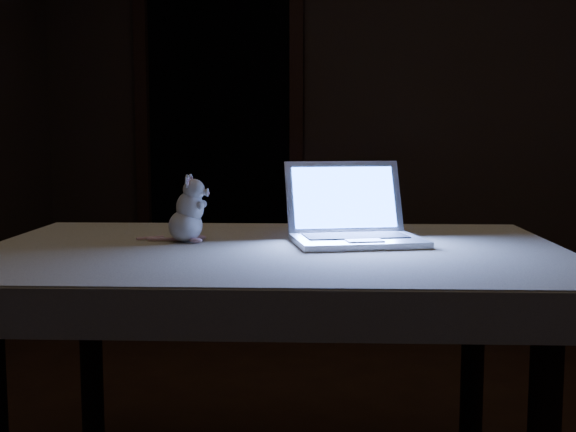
% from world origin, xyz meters
% --- Properties ---
extents(back_wall, '(4.50, 0.04, 2.60)m').
position_xyz_m(back_wall, '(0.00, 2.50, 1.30)').
color(back_wall, black).
rests_on(back_wall, ground).
extents(doorway, '(1.06, 0.36, 2.13)m').
position_xyz_m(doorway, '(-1.10, 2.50, 1.06)').
color(doorway, black).
rests_on(doorway, back_wall).
extents(table, '(1.41, 1.05, 0.68)m').
position_xyz_m(table, '(-0.09, -0.06, 0.34)').
color(table, black).
rests_on(table, floor).
extents(tablecloth, '(1.57, 1.26, 0.09)m').
position_xyz_m(tablecloth, '(-0.14, -0.03, 0.64)').
color(tablecloth, beige).
rests_on(tablecloth, table).
extents(laptop, '(0.39, 0.37, 0.21)m').
position_xyz_m(laptop, '(0.10, 0.04, 0.79)').
color(laptop, silver).
rests_on(laptop, tablecloth).
extents(plush_mouse, '(0.16, 0.16, 0.17)m').
position_xyz_m(plush_mouse, '(-0.32, -0.03, 0.77)').
color(plush_mouse, silver).
rests_on(plush_mouse, tablecloth).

